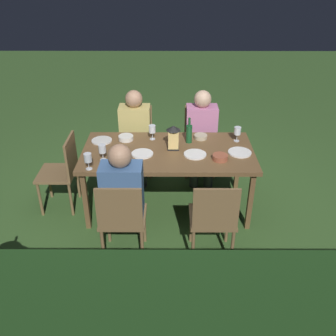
# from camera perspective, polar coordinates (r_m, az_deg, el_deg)

# --- Properties ---
(ground_plane) EXTENTS (16.00, 16.00, 0.00)m
(ground_plane) POSITION_cam_1_polar(r_m,az_deg,el_deg) (4.38, -0.00, -5.76)
(ground_plane) COLOR #385B28
(dining_table) EXTENTS (1.84, 0.94, 0.73)m
(dining_table) POSITION_cam_1_polar(r_m,az_deg,el_deg) (4.03, -0.00, 2.05)
(dining_table) COLOR brown
(dining_table) RESTS_ON ground
(chair_side_right_b) EXTENTS (0.42, 0.40, 0.87)m
(chair_side_right_b) POSITION_cam_1_polar(r_m,az_deg,el_deg) (3.43, -7.05, -7.49)
(chair_side_right_b) COLOR brown
(chair_side_right_b) RESTS_ON ground
(person_in_blue) EXTENTS (0.38, 0.47, 1.15)m
(person_in_blue) POSITION_cam_1_polar(r_m,az_deg,el_deg) (3.50, -6.85, -3.57)
(person_in_blue) COLOR #426699
(person_in_blue) RESTS_ON ground
(chair_side_right_a) EXTENTS (0.42, 0.40, 0.87)m
(chair_side_right_a) POSITION_cam_1_polar(r_m,az_deg,el_deg) (3.42, 6.93, -7.53)
(chair_side_right_a) COLOR brown
(chair_side_right_a) RESTS_ON ground
(chair_head_far) EXTENTS (0.40, 0.42, 0.87)m
(chair_head_far) POSITION_cam_1_polar(r_m,az_deg,el_deg) (4.28, -15.81, -0.22)
(chair_head_far) COLOR brown
(chair_head_far) RESTS_ON ground
(chair_side_left_a) EXTENTS (0.42, 0.40, 0.87)m
(chair_side_left_a) POSITION_cam_1_polar(r_m,az_deg,el_deg) (4.90, 4.90, 4.80)
(chair_side_left_a) COLOR brown
(chair_side_left_a) RESTS_ON ground
(person_in_pink) EXTENTS (0.38, 0.47, 1.15)m
(person_in_pink) POSITION_cam_1_polar(r_m,az_deg,el_deg) (4.65, 5.15, 5.46)
(person_in_pink) COLOR #C675A3
(person_in_pink) RESTS_ON ground
(chair_side_left_b) EXTENTS (0.42, 0.40, 0.87)m
(chair_side_left_b) POSITION_cam_1_polar(r_m,az_deg,el_deg) (4.90, -4.82, 4.81)
(chair_side_left_b) COLOR brown
(chair_side_left_b) RESTS_ON ground
(person_in_mustard) EXTENTS (0.38, 0.47, 1.15)m
(person_in_mustard) POSITION_cam_1_polar(r_m,az_deg,el_deg) (4.66, -5.08, 5.48)
(person_in_mustard) COLOR tan
(person_in_mustard) RESTS_ON ground
(lantern_centerpiece) EXTENTS (0.15, 0.15, 0.27)m
(lantern_centerpiece) POSITION_cam_1_polar(r_m,az_deg,el_deg) (3.98, 0.82, 4.91)
(lantern_centerpiece) COLOR black
(lantern_centerpiece) RESTS_ON dining_table
(green_bottle_on_table) EXTENTS (0.07, 0.07, 0.29)m
(green_bottle_on_table) POSITION_cam_1_polar(r_m,az_deg,el_deg) (4.14, 3.24, 5.31)
(green_bottle_on_table) COLOR #195128
(green_bottle_on_table) RESTS_ON dining_table
(wine_glass_a) EXTENTS (0.08, 0.08, 0.17)m
(wine_glass_a) POSITION_cam_1_polar(r_m,az_deg,el_deg) (4.23, 10.57, 5.51)
(wine_glass_a) COLOR silver
(wine_glass_a) RESTS_ON dining_table
(wine_glass_b) EXTENTS (0.08, 0.08, 0.17)m
(wine_glass_b) POSITION_cam_1_polar(r_m,az_deg,el_deg) (4.21, -2.43, 5.88)
(wine_glass_b) COLOR silver
(wine_glass_b) RESTS_ON dining_table
(wine_glass_c) EXTENTS (0.08, 0.08, 0.17)m
(wine_glass_c) POSITION_cam_1_polar(r_m,az_deg,el_deg) (3.82, -10.01, 2.81)
(wine_glass_c) COLOR silver
(wine_glass_c) RESTS_ON dining_table
(wine_glass_d) EXTENTS (0.08, 0.08, 0.17)m
(wine_glass_d) POSITION_cam_1_polar(r_m,az_deg,el_deg) (3.68, -12.15, 1.44)
(wine_glass_d) COLOR silver
(wine_glass_d) RESTS_ON dining_table
(plate_a) EXTENTS (0.24, 0.24, 0.01)m
(plate_a) POSITION_cam_1_polar(r_m,az_deg,el_deg) (3.92, 4.16, 2.09)
(plate_a) COLOR white
(plate_a) RESTS_ON dining_table
(plate_b) EXTENTS (0.23, 0.23, 0.01)m
(plate_b) POSITION_cam_1_polar(r_m,az_deg,el_deg) (3.93, -3.95, 2.19)
(plate_b) COLOR white
(plate_b) RESTS_ON dining_table
(plate_c) EXTENTS (0.23, 0.23, 0.01)m
(plate_c) POSITION_cam_1_polar(r_m,az_deg,el_deg) (4.27, -10.09, 4.15)
(plate_c) COLOR silver
(plate_c) RESTS_ON dining_table
(plate_d) EXTENTS (0.25, 0.25, 0.01)m
(plate_d) POSITION_cam_1_polar(r_m,az_deg,el_deg) (4.02, 10.90, 2.36)
(plate_d) COLOR white
(plate_d) RESTS_ON dining_table
(bowl_olives) EXTENTS (0.16, 0.16, 0.05)m
(bowl_olives) POSITION_cam_1_polar(r_m,az_deg,el_deg) (3.84, 7.97, 1.65)
(bowl_olives) COLOR #9E5138
(bowl_olives) RESTS_ON dining_table
(bowl_bread) EXTENTS (0.15, 0.15, 0.04)m
(bowl_bread) POSITION_cam_1_polar(r_m,az_deg,el_deg) (4.28, 5.01, 4.82)
(bowl_bread) COLOR #BCAD8E
(bowl_bread) RESTS_ON dining_table
(bowl_salad) EXTENTS (0.17, 0.17, 0.05)m
(bowl_salad) POSITION_cam_1_polar(r_m,az_deg,el_deg) (4.25, -6.45, 4.64)
(bowl_salad) COLOR silver
(bowl_salad) RESTS_ON dining_table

